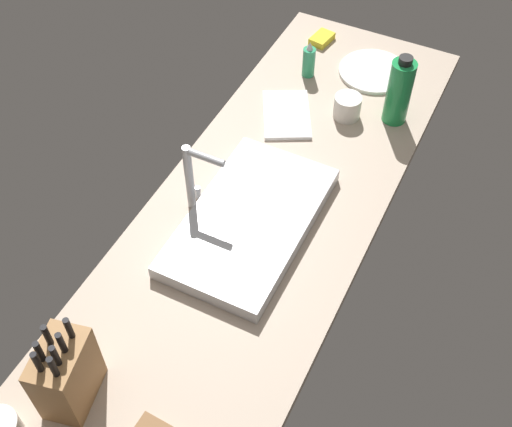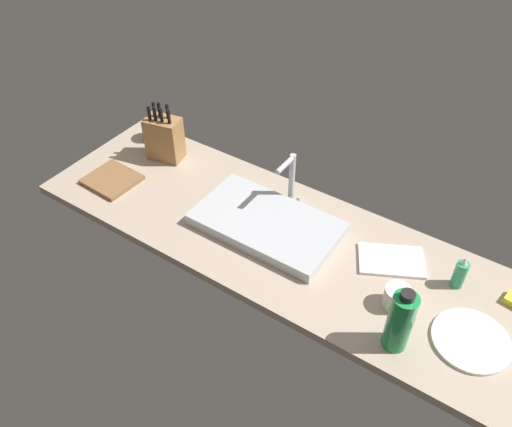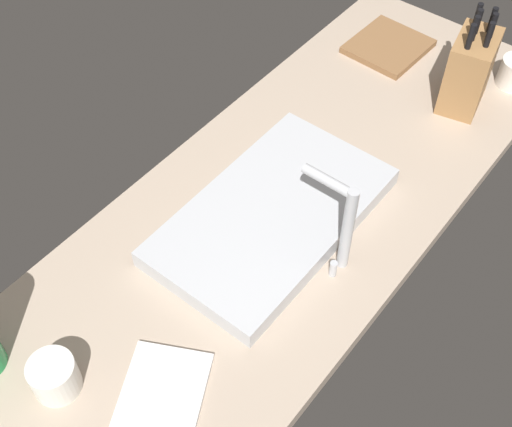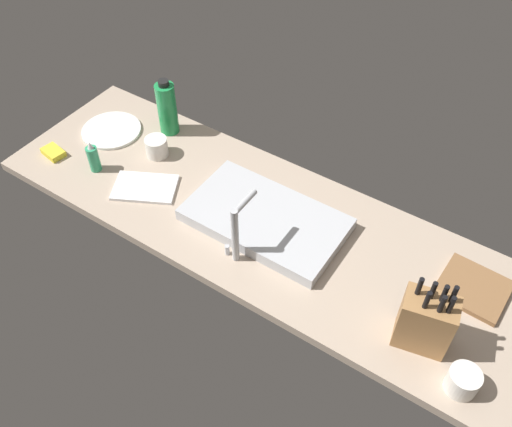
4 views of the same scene
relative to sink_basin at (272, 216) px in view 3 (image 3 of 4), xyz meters
The scene contains 7 objects.
countertop_slab 6.43cm from the sink_basin, ahead, with size 194.32×62.16×3.50cm, color tan.
sink_basin is the anchor object (origin of this frame).
faucet 20.23cm from the sink_basin, 90.55° to the left, with size 5.50×12.34×22.82cm.
knife_block 63.74cm from the sink_basin, 167.53° to the left, with size 16.50×12.53×25.68cm.
cutting_board 70.35cm from the sink_basin, 169.85° to the right, with size 20.30×18.77×1.80cm, color brown.
dish_towel 47.29cm from the sink_basin, 12.25° to the left, with size 22.79×14.82×1.20cm, color white.
ceramic_cup 55.28cm from the sink_basin, ahead, with size 8.69×8.69×7.56cm, color silver.
Camera 3 is at (69.41, 55.29, 118.54)cm, focal length 47.04 mm.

